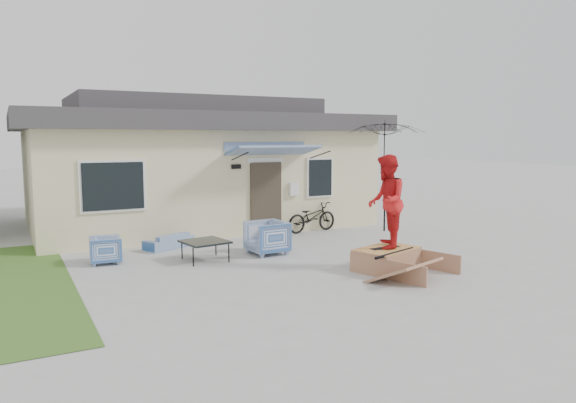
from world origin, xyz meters
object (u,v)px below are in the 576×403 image
loveseat (169,238)px  skateboard (385,247)px  patio_umbrella (385,173)px  armchair_right (267,236)px  coffee_table (205,251)px  skater (386,200)px  bicycle (312,214)px  skate_ramp (387,259)px  armchair_left (106,248)px

loveseat → skateboard: size_ratio=1.79×
patio_umbrella → skateboard: size_ratio=3.62×
armchair_right → coffee_table: bearing=-94.1°
patio_umbrella → skateboard: bearing=-128.0°
patio_umbrella → skater: skater is taller
armchair_right → patio_umbrella: 4.85m
patio_umbrella → loveseat: bearing=174.9°
bicycle → skate_ramp: bicycle is taller
armchair_left → armchair_right: (3.59, -0.81, 0.11)m
armchair_right → skater: skater is taller
loveseat → skate_ramp: (3.50, -4.36, -0.03)m
bicycle → skateboard: bicycle is taller
coffee_table → loveseat: bearing=101.5°
armchair_right → patio_umbrella: size_ratio=0.34×
loveseat → bicycle: 4.44m
armchair_left → skateboard: (5.18, -3.34, 0.13)m
patio_umbrella → skateboard: (-2.92, -3.75, -1.28)m
armchair_right → patio_umbrella: patio_umbrella is taller
loveseat → armchair_left: 1.95m
loveseat → coffee_table: size_ratio=1.39×
coffee_table → skater: skater is taller
armchair_left → skate_ramp: 6.20m
armchair_right → skateboard: armchair_right is taller
skate_ramp → patio_umbrella: bearing=34.8°
skate_ramp → skateboard: bearing=90.0°
loveseat → bicycle: bearing=159.4°
skate_ramp → skater: (-0.01, 0.04, 1.26)m
armchair_left → skate_ramp: (5.19, -3.38, -0.11)m
loveseat → skater: (3.49, -4.31, 1.23)m
bicycle → skate_ramp: 4.79m
skateboard → skater: (-0.00, 0.00, 1.01)m
skateboard → armchair_right: bearing=117.8°
loveseat → skate_ramp: size_ratio=0.72×
armchair_right → coffee_table: armchair_right is taller
armchair_right → skateboard: 2.98m
bicycle → skate_ramp: (-0.91, -4.69, -0.32)m
skater → skateboard: bearing=113.1°
coffee_table → bicycle: size_ratio=0.54×
coffee_table → patio_umbrella: size_ratio=0.35×
armchair_left → skater: skater is taller
loveseat → coffee_table: 1.79m
coffee_table → skateboard: (3.14, -2.56, 0.24)m
armchair_right → skateboard: size_ratio=1.23×
armchair_left → bicycle: bicycle is taller
patio_umbrella → skate_ramp: patio_umbrella is taller
armchair_left → bicycle: bearing=-72.0°
coffee_table → skateboard: skateboard is taller
loveseat → armchair_left: (-1.69, -0.98, 0.08)m
armchair_left → patio_umbrella: 8.23m
bicycle → coffee_table: bearing=109.8°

